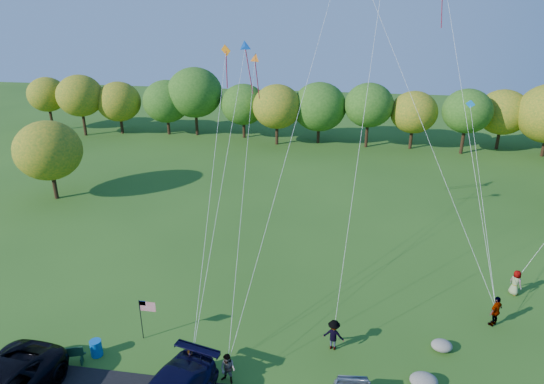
# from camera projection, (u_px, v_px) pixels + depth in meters

# --- Properties ---
(ground) EXTENTS (140.00, 140.00, 0.00)m
(ground) POSITION_uv_depth(u_px,v_px,m) (271.00, 374.00, 23.23)
(ground) COLOR #285117
(ground) RESTS_ON ground
(treeline) EXTENTS (75.35, 27.24, 8.23)m
(treeline) POSITION_uv_depth(u_px,v_px,m) (313.00, 109.00, 54.32)
(treeline) COLOR #382214
(treeline) RESTS_ON ground
(flyer_a) EXTENTS (0.73, 0.65, 1.67)m
(flyer_a) POSITION_uv_depth(u_px,v_px,m) (192.00, 364.00, 22.70)
(flyer_a) COLOR #4C4C59
(flyer_a) RESTS_ON ground
(flyer_b) EXTENTS (0.91, 0.79, 1.58)m
(flyer_b) POSITION_uv_depth(u_px,v_px,m) (228.00, 369.00, 22.47)
(flyer_b) COLOR #4C4C59
(flyer_b) RESTS_ON ground
(flyer_c) EXTENTS (1.19, 0.82, 1.68)m
(flyer_c) POSITION_uv_depth(u_px,v_px,m) (334.00, 335.00, 24.60)
(flyer_c) COLOR #4C4C59
(flyer_c) RESTS_ON ground
(flyer_d) EXTENTS (1.07, 1.07, 1.82)m
(flyer_d) POSITION_uv_depth(u_px,v_px,m) (496.00, 311.00, 26.30)
(flyer_d) COLOR #4C4C59
(flyer_d) RESTS_ON ground
(flyer_e) EXTENTS (0.87, 0.94, 1.61)m
(flyer_e) POSITION_uv_depth(u_px,v_px,m) (516.00, 283.00, 29.04)
(flyer_e) COLOR #4C4C59
(flyer_e) RESTS_ON ground
(park_bench) EXTENTS (1.62, 0.82, 0.93)m
(park_bench) POSITION_uv_depth(u_px,v_px,m) (67.00, 355.00, 23.74)
(park_bench) COLOR #153A21
(park_bench) RESTS_ON ground
(trash_barrel) EXTENTS (0.58, 0.58, 0.87)m
(trash_barrel) POSITION_uv_depth(u_px,v_px,m) (96.00, 348.00, 24.29)
(trash_barrel) COLOR #0B56B1
(trash_barrel) RESTS_ON ground
(flag_assembly) EXTENTS (0.89, 0.58, 2.41)m
(flag_assembly) POSITION_uv_depth(u_px,v_px,m) (145.00, 311.00, 24.89)
(flag_assembly) COLOR black
(flag_assembly) RESTS_ON ground
(boulder_near) EXTENTS (1.30, 1.02, 0.65)m
(boulder_near) POSITION_uv_depth(u_px,v_px,m) (424.00, 381.00, 22.41)
(boulder_near) COLOR gray
(boulder_near) RESTS_ON ground
(boulder_far) EXTENTS (1.07, 0.89, 0.56)m
(boulder_far) POSITION_uv_depth(u_px,v_px,m) (442.00, 346.00, 24.69)
(boulder_far) COLOR gray
(boulder_far) RESTS_ON ground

